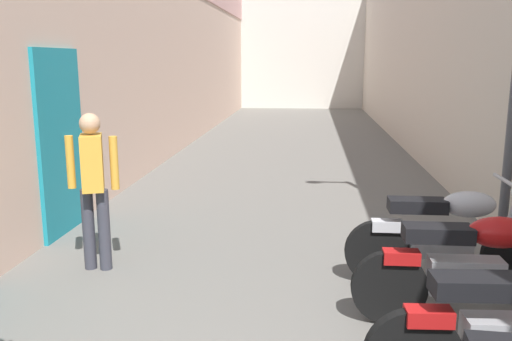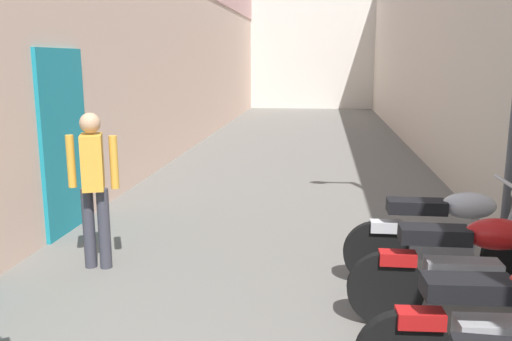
% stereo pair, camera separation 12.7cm
% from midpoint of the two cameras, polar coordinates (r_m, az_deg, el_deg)
% --- Properties ---
extents(ground_plane, '(38.86, 38.86, 0.00)m').
position_cam_midpoint_polar(ground_plane, '(10.10, 3.15, -0.14)').
color(ground_plane, '#66635E').
extents(building_right, '(0.45, 22.86, 5.06)m').
position_cam_midpoint_polar(building_right, '(12.12, 17.44, 13.36)').
color(building_right, beige).
rests_on(building_right, ground).
extents(building_far_end, '(8.19, 2.00, 5.23)m').
position_cam_midpoint_polar(building_far_end, '(24.32, 4.81, 12.94)').
color(building_far_end, beige).
rests_on(building_far_end, ground).
extents(motorcycle_fourth, '(1.85, 0.58, 1.04)m').
position_cam_midpoint_polar(motorcycle_fourth, '(4.52, 21.34, -9.44)').
color(motorcycle_fourth, black).
rests_on(motorcycle_fourth, ground).
extents(motorcycle_fifth, '(1.85, 0.58, 1.04)m').
position_cam_midpoint_polar(motorcycle_fifth, '(5.26, 19.01, -6.31)').
color(motorcycle_fifth, black).
rests_on(motorcycle_fifth, ground).
extents(pedestrian_mid_alley, '(0.52, 0.39, 1.57)m').
position_cam_midpoint_polar(pedestrian_mid_alley, '(5.49, -17.52, -0.97)').
color(pedestrian_mid_alley, '#383842').
rests_on(pedestrian_mid_alley, ground).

